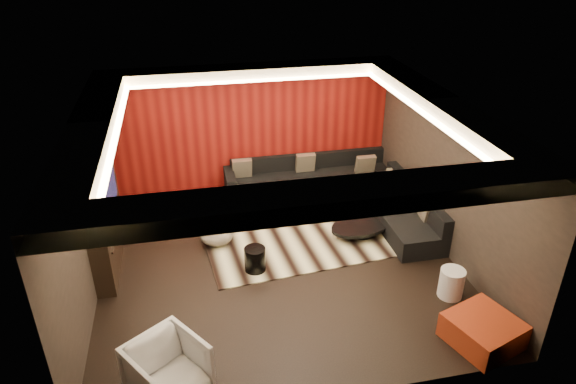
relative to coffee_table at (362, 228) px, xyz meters
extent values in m
cube|color=black|center=(-1.74, -0.57, -0.14)|extent=(6.00, 6.00, 0.02)
cube|color=silver|center=(-1.74, -0.57, 2.68)|extent=(6.00, 6.00, 0.02)
cube|color=black|center=(-1.74, 2.44, 1.27)|extent=(6.00, 0.02, 2.80)
cube|color=black|center=(-4.75, -0.57, 1.27)|extent=(0.02, 6.00, 2.80)
cube|color=black|center=(1.27, -0.57, 1.27)|extent=(0.02, 6.00, 2.80)
cube|color=#6B0C0A|center=(-1.74, 2.40, 1.27)|extent=(5.98, 0.05, 2.78)
cube|color=silver|center=(-1.74, 2.13, 2.56)|extent=(6.00, 0.60, 0.22)
cube|color=silver|center=(-1.74, -3.27, 2.56)|extent=(6.00, 0.60, 0.22)
cube|color=silver|center=(-4.44, -0.57, 2.56)|extent=(0.60, 4.80, 0.22)
cube|color=silver|center=(0.96, -0.57, 2.56)|extent=(0.60, 4.80, 0.22)
cube|color=#FFD899|center=(-1.74, 1.79, 2.47)|extent=(4.80, 0.08, 0.04)
cube|color=#FFD899|center=(-1.74, -2.93, 2.47)|extent=(4.80, 0.08, 0.04)
cube|color=#FFD899|center=(-4.10, -0.57, 2.47)|extent=(0.08, 4.80, 0.04)
cube|color=#FFD899|center=(0.62, -0.57, 2.47)|extent=(0.08, 4.80, 0.04)
cube|color=black|center=(-4.59, 0.03, 0.97)|extent=(0.30, 2.00, 2.20)
cube|color=black|center=(-4.43, 0.03, 1.32)|extent=(0.04, 1.30, 0.80)
cube|color=black|center=(-4.43, 0.03, 0.57)|extent=(0.04, 1.60, 0.04)
cube|color=beige|center=(-0.99, 0.53, -0.12)|extent=(4.26, 3.35, 0.02)
cylinder|color=black|center=(0.00, 0.00, 0.00)|extent=(1.60, 1.60, 0.22)
cylinder|color=black|center=(-2.17, -0.72, 0.10)|extent=(0.36, 0.36, 0.43)
ellipsoid|color=beige|center=(-2.74, 0.25, 0.06)|extent=(0.71, 0.71, 0.34)
cylinder|color=silver|center=(0.76, -2.03, 0.11)|extent=(0.42, 0.42, 0.49)
cube|color=maroon|center=(0.71, -3.07, 0.07)|extent=(1.12, 1.12, 0.39)
imported|color=silver|center=(-3.62, -3.07, 0.26)|extent=(1.17, 1.18, 0.78)
cube|color=black|center=(-0.49, 1.98, 0.07)|extent=(3.50, 0.90, 0.40)
cube|color=black|center=(-0.49, 2.33, 0.45)|extent=(3.50, 0.20, 0.35)
cube|color=black|center=(0.81, 0.23, 0.07)|extent=(0.90, 2.60, 0.40)
cube|color=black|center=(1.16, 0.23, 0.45)|extent=(0.20, 2.60, 0.35)
cube|color=black|center=(-2.29, 1.98, 0.17)|extent=(0.20, 0.90, 0.60)
cube|color=tan|center=(0.87, 0.82, 0.49)|extent=(0.12, 0.50, 0.50)
cube|color=tan|center=(1.07, -0.30, 0.49)|extent=(0.12, 0.50, 0.50)
cube|color=tan|center=(-0.61, 2.13, 0.49)|extent=(0.42, 0.20, 0.44)
cube|color=tan|center=(0.65, 1.75, 0.49)|extent=(0.42, 0.20, 0.44)
cube|color=tan|center=(-2.01, 2.13, 0.49)|extent=(0.42, 0.20, 0.44)
camera|label=1|loc=(-3.12, -7.86, 5.14)|focal=32.00mm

